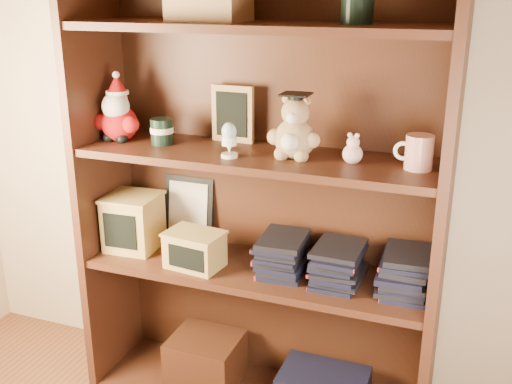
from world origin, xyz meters
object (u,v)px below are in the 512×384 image
(teacher_mug, at_px, (418,152))
(treats_box, at_px, (133,221))
(grad_teddy_bear, at_px, (295,133))
(bookcase, at_px, (261,199))

(teacher_mug, xyz_separation_m, treats_box, (-0.97, -0.00, -0.35))
(grad_teddy_bear, xyz_separation_m, teacher_mug, (0.37, 0.01, -0.03))
(treats_box, bearing_deg, teacher_mug, 0.05)
(bookcase, xyz_separation_m, treats_box, (-0.47, -0.05, -0.13))
(grad_teddy_bear, height_order, treats_box, grad_teddy_bear)
(bookcase, xyz_separation_m, grad_teddy_bear, (0.13, -0.06, 0.25))
(bookcase, height_order, teacher_mug, bookcase)
(teacher_mug, distance_m, treats_box, 1.03)
(treats_box, bearing_deg, grad_teddy_bear, -0.51)
(teacher_mug, bearing_deg, bookcase, 174.22)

